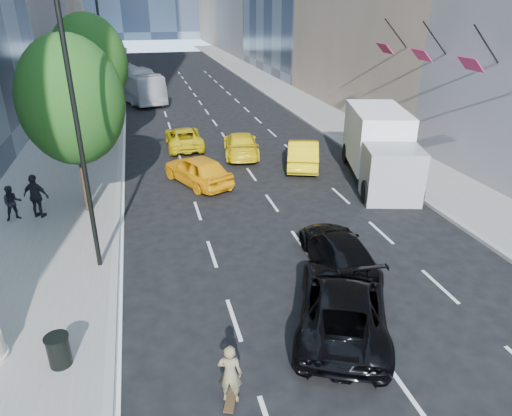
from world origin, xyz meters
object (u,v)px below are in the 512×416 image
object	(u,v)px
box_truck	(380,146)
city_bus	(134,84)
skateboarder	(230,377)
trash_can	(59,351)
black_sedan_mercedes	(338,250)
black_sedan_lincoln	(343,303)

from	to	relation	value
box_truck	city_bus	bearing A→B (deg)	131.34
skateboarder	city_bus	size ratio (longest dim) A/B	0.15
skateboarder	trash_can	size ratio (longest dim) A/B	1.88
skateboarder	box_truck	size ratio (longest dim) A/B	0.20
black_sedan_mercedes	city_bus	size ratio (longest dim) A/B	0.43
skateboarder	black_sedan_lincoln	distance (m)	4.21
box_truck	skateboarder	bearing A→B (deg)	-113.85
skateboarder	city_bus	distance (m)	37.97
box_truck	trash_can	size ratio (longest dim) A/B	9.32
skateboarder	black_sedan_lincoln	world-z (taller)	skateboarder
skateboarder	black_sedan_mercedes	xyz separation A→B (m)	(4.88, 5.01, -0.12)
black_sedan_mercedes	box_truck	world-z (taller)	box_truck
black_sedan_mercedes	city_bus	world-z (taller)	city_bus
city_bus	box_truck	xyz separation A→B (m)	(12.09, -25.24, 0.29)
black_sedan_mercedes	trash_can	size ratio (longest dim) A/B	5.52
box_truck	trash_can	distance (m)	17.95
skateboarder	black_sedan_lincoln	bearing A→B (deg)	-130.95
black_sedan_lincoln	skateboarder	bearing A→B (deg)	52.60
city_bus	box_truck	world-z (taller)	box_truck
black_sedan_lincoln	trash_can	world-z (taller)	black_sedan_lincoln
skateboarder	city_bus	xyz separation A→B (m)	(-1.60, 37.93, 0.72)
skateboarder	trash_can	world-z (taller)	skateboarder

